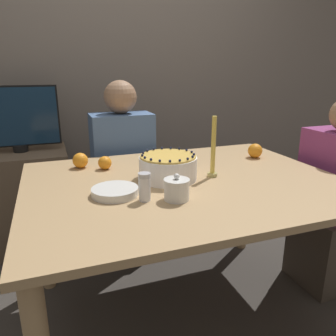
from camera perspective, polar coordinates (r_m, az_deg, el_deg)
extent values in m
plane|color=#3D3833|center=(1.94, 2.69, -24.05)|extent=(12.00, 12.00, 0.00)
cube|color=slate|center=(2.81, -8.49, 17.34)|extent=(8.00, 0.05, 2.60)
cube|color=tan|center=(1.55, 3.07, -2.62)|extent=(1.47, 1.13, 0.03)
cylinder|color=tan|center=(2.06, -20.86, -10.27)|extent=(0.07, 0.07, 0.74)
cylinder|color=tan|center=(2.41, 13.12, -5.54)|extent=(0.07, 0.07, 0.74)
cylinder|color=white|center=(1.55, 0.00, 0.00)|extent=(0.27, 0.27, 0.11)
cylinder|color=gold|center=(1.53, 0.00, 2.09)|extent=(0.26, 0.26, 0.01)
sphere|color=#191E3D|center=(1.57, 4.14, 2.82)|extent=(0.01, 0.01, 0.01)
sphere|color=#191E3D|center=(1.61, 3.24, 3.15)|extent=(0.01, 0.01, 0.01)
sphere|color=#191E3D|center=(1.63, 1.97, 3.39)|extent=(0.01, 0.01, 0.01)
sphere|color=#191E3D|center=(1.64, 0.48, 3.49)|extent=(0.01, 0.01, 0.01)
sphere|color=#191E3D|center=(1.64, -1.07, 3.47)|extent=(0.01, 0.01, 0.01)
sphere|color=#191E3D|center=(1.62, -2.50, 3.31)|extent=(0.01, 0.01, 0.01)
sphere|color=#191E3D|center=(1.59, -3.64, 3.03)|extent=(0.01, 0.01, 0.01)
sphere|color=#191E3D|center=(1.56, -4.36, 2.67)|extent=(0.01, 0.01, 0.01)
sphere|color=#191E3D|center=(1.51, -4.51, 2.25)|extent=(0.01, 0.01, 0.01)
sphere|color=#191E3D|center=(1.47, -4.05, 1.84)|extent=(0.01, 0.01, 0.01)
sphere|color=#191E3D|center=(1.44, -2.98, 1.50)|extent=(0.01, 0.01, 0.01)
sphere|color=#191E3D|center=(1.42, -1.43, 1.28)|extent=(0.01, 0.01, 0.01)
sphere|color=#191E3D|center=(1.41, 0.35, 1.22)|extent=(0.01, 0.01, 0.01)
sphere|color=#191E3D|center=(1.42, 2.07, 1.34)|extent=(0.01, 0.01, 0.01)
sphere|color=#191E3D|center=(1.45, 3.46, 1.62)|extent=(0.01, 0.01, 0.01)
sphere|color=#191E3D|center=(1.49, 4.30, 2.00)|extent=(0.01, 0.01, 0.01)
sphere|color=#191E3D|center=(1.53, 4.52, 2.42)|extent=(0.01, 0.01, 0.01)
cylinder|color=silver|center=(1.31, 1.51, -4.01)|extent=(0.10, 0.10, 0.07)
cylinder|color=silver|center=(1.29, 1.52, -2.23)|extent=(0.10, 0.10, 0.01)
sphere|color=silver|center=(1.29, 1.53, -1.48)|extent=(0.02, 0.02, 0.02)
cylinder|color=white|center=(1.30, -4.09, -3.68)|extent=(0.05, 0.05, 0.10)
cylinder|color=silver|center=(1.28, -4.14, -1.27)|extent=(0.05, 0.05, 0.02)
cylinder|color=silver|center=(1.38, -9.20, -4.52)|extent=(0.19, 0.19, 0.01)
cylinder|color=silver|center=(1.38, -9.22, -4.21)|extent=(0.19, 0.19, 0.01)
cylinder|color=silver|center=(1.38, -9.23, -3.90)|extent=(0.19, 0.19, 0.01)
cylinder|color=silver|center=(1.38, -9.25, -3.59)|extent=(0.19, 0.19, 0.01)
cylinder|color=tan|center=(1.61, 7.70, -1.16)|extent=(0.05, 0.05, 0.02)
cylinder|color=gold|center=(1.57, 7.91, 3.95)|extent=(0.02, 0.02, 0.28)
sphere|color=orange|center=(1.73, -10.95, 0.90)|extent=(0.07, 0.07, 0.07)
sphere|color=orange|center=(1.79, -15.02, 1.28)|extent=(0.08, 0.08, 0.08)
sphere|color=orange|center=(1.99, 14.93, 2.93)|extent=(0.08, 0.08, 0.08)
cube|color=#2D2D38|center=(2.40, -7.43, -9.12)|extent=(0.34, 0.34, 0.45)
cube|color=#4C6B99|center=(2.22, -7.92, 2.43)|extent=(0.40, 0.24, 0.54)
sphere|color=#9E7556|center=(2.16, -8.33, 12.13)|extent=(0.21, 0.21, 0.21)
cube|color=#473D33|center=(2.27, 25.90, -12.42)|extent=(0.34, 0.34, 0.45)
cube|color=brown|center=(2.62, -23.29, -4.93)|extent=(0.60, 0.50, 0.71)
cylinder|color=black|center=(2.51, -24.30, 3.18)|extent=(0.10, 0.10, 0.05)
cube|color=black|center=(2.48, -24.90, 8.14)|extent=(0.56, 0.02, 0.41)
cube|color=#142D47|center=(2.48, -24.91, 8.12)|extent=(0.53, 0.03, 0.39)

